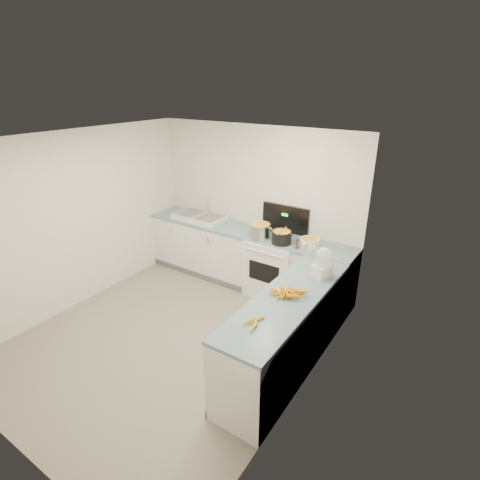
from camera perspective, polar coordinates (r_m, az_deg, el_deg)
The scene contains 19 objects.
floor at distance 5.13m, azimuth -9.92°, elevation -14.25°, with size 3.50×4.00×0.00m, color gray, non-canonical shape.
ceiling at distance 4.14m, azimuth -12.33°, elevation 14.54°, with size 3.50×4.00×0.00m, color white, non-canonical shape.
wall_back at distance 5.97m, azimuth 2.36°, elevation 5.22°, with size 3.50×2.50×0.00m, color white, non-canonical shape.
wall_left at distance 5.78m, azimuth -23.66°, elevation 2.64°, with size 4.00×2.50×0.00m, color white, non-canonical shape.
wall_right at distance 3.60m, azimuth 9.77°, elevation -7.79°, with size 4.00×2.50×0.00m, color white, non-canonical shape.
counter_back at distance 6.02m, azimuth 0.76°, elevation -2.59°, with size 3.50×0.62×0.94m.
counter_right at distance 4.36m, azimuth 7.05°, elevation -13.82°, with size 0.62×2.20×0.94m.
stove at distance 5.76m, azimuth 5.30°, elevation -3.90°, with size 0.76×0.65×1.36m.
sink at distance 6.32m, azimuth -6.11°, elevation 3.53°, with size 0.86×0.52×0.31m.
steel_pot at distance 5.50m, azimuth 3.05°, elevation 1.29°, with size 0.32×0.32×0.24m, color silver.
black_pot at distance 5.35m, azimuth 6.33°, elevation 0.31°, with size 0.28×0.28×0.20m, color black.
wooden_spoon at distance 5.31m, azimuth 6.39°, elevation 1.41°, with size 0.01×0.01×0.35m, color #AD7A47.
mixing_bowl at distance 5.30m, azimuth 10.56°, elevation -0.42°, with size 0.27×0.27×0.12m, color white.
extract_bottle at distance 5.22m, azimuth 8.67°, elevation -0.70°, with size 0.05×0.05×0.12m, color #593319.
spice_jar at distance 5.19m, azimuth 9.82°, elevation -1.11°, with size 0.05×0.05×0.09m, color #E5B266.
food_processor at distance 4.49m, azimuth 12.43°, elevation -3.71°, with size 0.24×0.26×0.36m.
carrot_pile at distance 4.10m, azimuth 7.39°, elevation -8.04°, with size 0.40×0.35×0.08m.
peeled_carrots at distance 3.64m, azimuth 1.94°, elevation -12.52°, with size 0.17×0.30×0.04m.
peelings at distance 6.40m, azimuth -7.48°, elevation 4.09°, with size 0.24×0.27×0.01m.
Camera 1 is at (2.92, -2.88, 3.08)m, focal length 28.00 mm.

